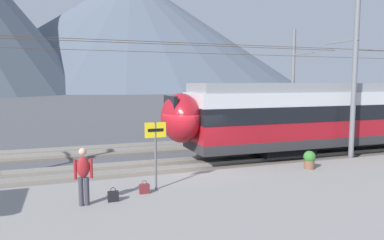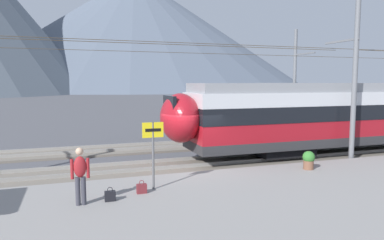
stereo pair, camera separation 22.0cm
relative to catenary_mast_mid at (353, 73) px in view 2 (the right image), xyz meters
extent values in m
plane|color=#4C4C51|center=(-7.76, 0.64, -4.32)|extent=(400.00, 400.00, 0.00)
cube|color=gray|center=(-7.76, -4.16, -4.15)|extent=(120.00, 7.44, 0.34)
cube|color=#6B6359|center=(-7.76, 1.84, -4.26)|extent=(120.00, 3.00, 0.12)
cube|color=gray|center=(-7.76, 1.12, -4.12)|extent=(120.00, 0.07, 0.16)
cube|color=gray|center=(-7.76, 2.56, -4.12)|extent=(120.00, 0.07, 0.16)
cube|color=#6B6359|center=(-7.76, 6.73, -4.26)|extent=(120.00, 3.00, 0.12)
cube|color=gray|center=(-7.76, 6.01, -4.12)|extent=(120.00, 0.07, 0.16)
cube|color=gray|center=(-7.76, 7.45, -4.12)|extent=(120.00, 0.07, 0.16)
cube|color=black|center=(-2.72, 1.84, -3.83)|extent=(2.80, 2.28, 0.42)
ellipsoid|color=maroon|center=(-7.98, 1.84, -2.04)|extent=(1.80, 2.62, 2.25)
cube|color=black|center=(-8.48, 1.84, -1.62)|extent=(0.16, 1.71, 1.19)
cube|color=black|center=(4.68, 6.73, -3.83)|extent=(2.80, 2.39, 0.42)
ellipsoid|color=#1E6638|center=(-1.27, 6.73, -2.04)|extent=(1.80, 2.75, 2.25)
cube|color=black|center=(-1.77, 6.73, -1.62)|extent=(0.16, 1.79, 1.19)
cylinder|color=slate|center=(0.00, -0.13, -0.14)|extent=(0.24, 0.24, 8.36)
cube|color=slate|center=(0.00, 0.86, 1.58)|extent=(0.10, 2.27, 0.10)
cylinder|color=#473823|center=(0.00, 1.84, 1.33)|extent=(40.33, 0.02, 0.02)
cylinder|color=slate|center=(2.88, 8.78, -0.47)|extent=(0.24, 0.24, 7.70)
cube|color=slate|center=(2.88, 7.75, 1.56)|extent=(0.10, 2.35, 0.10)
cylinder|color=#473823|center=(2.88, 6.73, 1.31)|extent=(40.33, 0.02, 0.02)
cylinder|color=#59595B|center=(-10.15, -2.20, -2.86)|extent=(0.08, 0.08, 2.24)
cube|color=yellow|center=(-10.15, -2.20, -1.98)|extent=(0.70, 0.06, 0.50)
cube|color=black|center=(-10.15, -2.23, -1.98)|extent=(0.52, 0.01, 0.10)
cylinder|color=#383842|center=(-12.57, -3.04, -3.57)|extent=(0.14, 0.14, 0.82)
cylinder|color=#383842|center=(-12.41, -3.04, -3.57)|extent=(0.14, 0.14, 0.82)
ellipsoid|color=maroon|center=(-12.49, -3.04, -2.85)|extent=(0.36, 0.22, 0.62)
sphere|color=tan|center=(-12.49, -3.04, -2.40)|extent=(0.22, 0.22, 0.22)
cylinder|color=maroon|center=(-12.71, -3.04, -2.90)|extent=(0.09, 0.09, 0.58)
cylinder|color=maroon|center=(-12.27, -3.04, -2.90)|extent=(0.09, 0.09, 0.58)
cube|color=black|center=(-11.65, -2.96, -3.83)|extent=(0.32, 0.18, 0.30)
torus|color=black|center=(-11.65, -2.96, -3.63)|extent=(0.16, 0.02, 0.16)
cube|color=maroon|center=(-10.61, -2.51, -3.83)|extent=(0.32, 0.18, 0.30)
torus|color=maroon|center=(-10.61, -2.51, -3.63)|extent=(0.16, 0.02, 0.16)
cylinder|color=brown|center=(-3.53, -1.57, -3.80)|extent=(0.41, 0.41, 0.36)
sphere|color=#33752D|center=(-3.53, -1.57, -3.47)|extent=(0.49, 0.49, 0.49)
sphere|color=red|center=(-3.53, -1.57, -3.36)|extent=(0.27, 0.27, 0.27)
cone|color=#515B6B|center=(23.64, 193.51, 27.85)|extent=(191.56, 191.56, 64.34)
camera|label=1|loc=(-12.87, -13.50, -0.43)|focal=33.30mm
camera|label=2|loc=(-12.67, -13.58, -0.43)|focal=33.30mm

